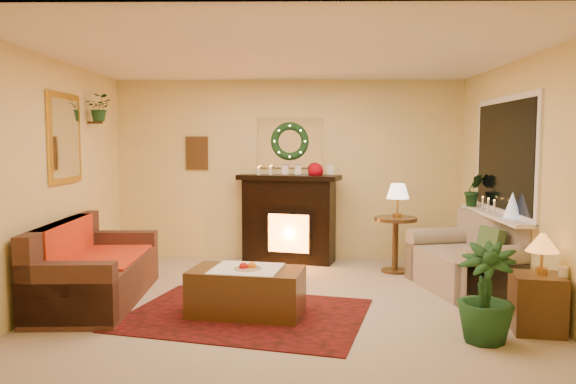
{
  "coord_description": "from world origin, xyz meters",
  "views": [
    {
      "loc": [
        0.09,
        -5.91,
        1.71
      ],
      "look_at": [
        0.0,
        0.35,
        1.15
      ],
      "focal_mm": 35.0,
      "sensor_mm": 36.0,
      "label": 1
    }
  ],
  "objects_px": {
    "coffee_table": "(247,294)",
    "loveseat": "(468,255)",
    "side_table_round": "(395,248)",
    "fireplace": "(289,223)",
    "end_table_square": "(537,302)",
    "sofa": "(97,262)"
  },
  "relations": [
    {
      "from": "loveseat",
      "to": "end_table_square",
      "type": "height_order",
      "value": "loveseat"
    },
    {
      "from": "fireplace",
      "to": "side_table_round",
      "type": "bearing_deg",
      "value": -8.74
    },
    {
      "from": "fireplace",
      "to": "end_table_square",
      "type": "distance_m",
      "value": 3.76
    },
    {
      "from": "side_table_round",
      "to": "loveseat",
      "type": "bearing_deg",
      "value": -54.7
    },
    {
      "from": "loveseat",
      "to": "coffee_table",
      "type": "height_order",
      "value": "loveseat"
    },
    {
      "from": "loveseat",
      "to": "side_table_round",
      "type": "distance_m",
      "value": 1.15
    },
    {
      "from": "loveseat",
      "to": "coffee_table",
      "type": "distance_m",
      "value": 2.64
    },
    {
      "from": "coffee_table",
      "to": "loveseat",
      "type": "bearing_deg",
      "value": 31.06
    },
    {
      "from": "sofa",
      "to": "coffee_table",
      "type": "height_order",
      "value": "sofa"
    },
    {
      "from": "sofa",
      "to": "fireplace",
      "type": "xyz_separation_m",
      "value": [
        2.03,
        2.06,
        0.12
      ]
    },
    {
      "from": "side_table_round",
      "to": "end_table_square",
      "type": "bearing_deg",
      "value": -69.77
    },
    {
      "from": "sofa",
      "to": "side_table_round",
      "type": "xyz_separation_m",
      "value": [
        3.44,
        1.41,
        -0.1
      ]
    },
    {
      "from": "sofa",
      "to": "fireplace",
      "type": "relative_size",
      "value": 1.57
    },
    {
      "from": "fireplace",
      "to": "loveseat",
      "type": "bearing_deg",
      "value": -21.41
    },
    {
      "from": "side_table_round",
      "to": "end_table_square",
      "type": "distance_m",
      "value": 2.49
    },
    {
      "from": "sofa",
      "to": "fireplace",
      "type": "distance_m",
      "value": 2.89
    },
    {
      "from": "side_table_round",
      "to": "coffee_table",
      "type": "xyz_separation_m",
      "value": [
        -1.79,
        -1.88,
        -0.12
      ]
    },
    {
      "from": "sofa",
      "to": "loveseat",
      "type": "distance_m",
      "value": 4.13
    },
    {
      "from": "loveseat",
      "to": "side_table_round",
      "type": "bearing_deg",
      "value": 112.41
    },
    {
      "from": "fireplace",
      "to": "loveseat",
      "type": "height_order",
      "value": "fireplace"
    },
    {
      "from": "sofa",
      "to": "side_table_round",
      "type": "relative_size",
      "value": 2.77
    },
    {
      "from": "fireplace",
      "to": "end_table_square",
      "type": "height_order",
      "value": "fireplace"
    }
  ]
}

